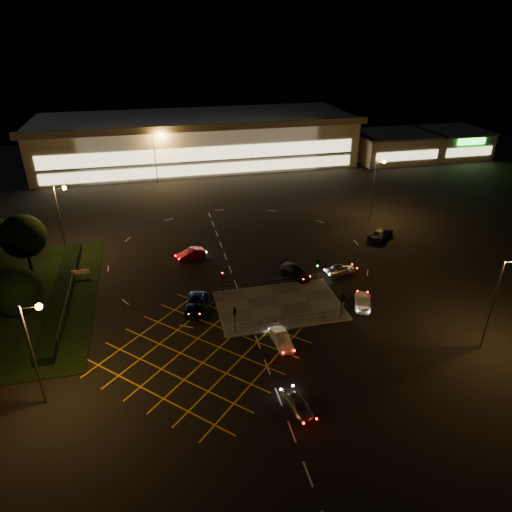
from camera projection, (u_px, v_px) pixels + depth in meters
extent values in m
plane|color=black|center=(259.00, 299.00, 54.69)|extent=(180.00, 180.00, 0.00)
cube|color=#4C4944|center=(279.00, 305.00, 53.34)|extent=(14.00, 9.00, 0.12)
cube|color=black|center=(18.00, 301.00, 54.21)|extent=(18.00, 30.00, 0.08)
cube|color=black|center=(62.00, 293.00, 55.01)|extent=(2.00, 26.00, 1.00)
cube|color=beige|center=(197.00, 141.00, 106.13)|extent=(70.00, 25.00, 10.00)
cube|color=slate|center=(196.00, 118.00, 103.76)|extent=(72.00, 26.50, 0.60)
cube|color=#FFEAA5|center=(204.00, 154.00, 95.26)|extent=(66.00, 0.20, 3.00)
cube|color=#FFEAA5|center=(205.00, 169.00, 96.72)|extent=(66.00, 0.20, 2.20)
cube|color=beige|center=(393.00, 147.00, 109.42)|extent=(18.00, 14.00, 6.00)
cube|color=slate|center=(394.00, 133.00, 107.98)|extent=(18.80, 14.80, 0.40)
cube|color=#FFEAA5|center=(407.00, 156.00, 103.49)|extent=(15.30, 0.20, 2.00)
cube|color=beige|center=(452.00, 143.00, 112.66)|extent=(14.00, 14.00, 6.00)
cube|color=slate|center=(454.00, 130.00, 111.22)|extent=(14.80, 14.80, 0.40)
cube|color=#FFEAA5|center=(469.00, 152.00, 106.73)|extent=(11.90, 0.20, 2.00)
cube|color=#19E533|center=(472.00, 142.00, 105.55)|extent=(7.00, 0.30, 1.40)
cylinder|color=slate|center=(33.00, 357.00, 37.56)|extent=(0.20, 0.20, 10.00)
cylinder|color=slate|center=(29.00, 307.00, 35.51)|extent=(1.40, 0.12, 0.12)
sphere|color=orange|center=(39.00, 307.00, 35.68)|extent=(0.56, 0.56, 0.56)
cylinder|color=slate|center=(492.00, 306.00, 44.33)|extent=(0.20, 0.20, 10.00)
cylinder|color=slate|center=(511.00, 262.00, 42.28)|extent=(1.40, 0.12, 0.12)
cylinder|color=slate|center=(60.00, 221.00, 63.15)|extent=(0.20, 0.20, 10.00)
cylinder|color=slate|center=(59.00, 188.00, 61.10)|extent=(1.40, 0.12, 0.12)
sphere|color=orange|center=(64.00, 188.00, 61.27)|extent=(0.56, 0.56, 0.56)
cylinder|color=slate|center=(373.00, 191.00, 74.60)|extent=(0.20, 0.20, 10.00)
cylinder|color=slate|center=(380.00, 162.00, 72.55)|extent=(1.40, 0.12, 0.12)
sphere|color=orange|center=(384.00, 162.00, 72.71)|extent=(0.56, 0.56, 0.56)
cylinder|color=slate|center=(155.00, 159.00, 91.98)|extent=(0.20, 0.20, 10.00)
cylinder|color=slate|center=(156.00, 135.00, 89.93)|extent=(1.40, 0.12, 0.12)
sphere|color=orange|center=(160.00, 135.00, 90.09)|extent=(0.56, 0.56, 0.56)
cylinder|color=slate|center=(337.00, 146.00, 101.80)|extent=(0.20, 0.20, 10.00)
cylinder|color=slate|center=(342.00, 124.00, 99.75)|extent=(1.40, 0.12, 0.12)
sphere|color=orange|center=(345.00, 124.00, 99.92)|extent=(0.56, 0.56, 0.56)
cylinder|color=black|center=(235.00, 321.00, 47.95)|extent=(0.10, 0.10, 3.00)
cube|color=black|center=(235.00, 311.00, 47.40)|extent=(0.28, 0.18, 0.90)
sphere|color=#19FF33|center=(234.00, 310.00, 47.51)|extent=(0.16, 0.16, 0.16)
cylinder|color=black|center=(342.00, 306.00, 50.37)|extent=(0.10, 0.10, 3.00)
cube|color=black|center=(342.00, 297.00, 49.83)|extent=(0.28, 0.18, 0.90)
sphere|color=#19FF33|center=(342.00, 296.00, 49.94)|extent=(0.16, 0.16, 0.16)
cylinder|color=black|center=(222.00, 283.00, 54.88)|extent=(0.10, 0.10, 3.00)
cube|color=black|center=(222.00, 274.00, 54.33)|extent=(0.28, 0.18, 0.90)
sphere|color=#FF0C0C|center=(222.00, 275.00, 54.22)|extent=(0.16, 0.16, 0.16)
cylinder|color=black|center=(317.00, 272.00, 57.31)|extent=(0.10, 0.10, 3.00)
cube|color=black|center=(317.00, 264.00, 56.76)|extent=(0.28, 0.18, 0.90)
sphere|color=#19FF33|center=(318.00, 264.00, 56.65)|extent=(0.16, 0.16, 0.16)
cylinder|color=black|center=(29.00, 260.00, 60.50)|extent=(0.36, 0.36, 2.88)
sphere|color=black|center=(23.00, 236.00, 58.89)|extent=(5.76, 5.76, 5.76)
cylinder|color=black|center=(23.00, 318.00, 48.82)|extent=(0.36, 0.36, 2.70)
sphere|color=black|center=(15.00, 292.00, 47.31)|extent=(5.40, 5.40, 5.40)
imported|color=silver|center=(298.00, 404.00, 38.81)|extent=(2.07, 3.83, 1.24)
imported|color=silver|center=(281.00, 339.00, 46.64)|extent=(1.71, 4.17, 1.34)
imported|color=#0D194F|center=(196.00, 304.00, 52.48)|extent=(3.38, 5.44, 1.40)
imported|color=black|center=(296.00, 271.00, 59.31)|extent=(3.85, 5.25, 1.41)
imported|color=silver|center=(341.00, 269.00, 59.93)|extent=(4.13, 2.12, 1.34)
imported|color=maroon|center=(191.00, 254.00, 63.92)|extent=(4.36, 2.70, 1.35)
imported|color=black|center=(381.00, 233.00, 69.97)|extent=(5.71, 5.47, 1.51)
imported|color=white|center=(363.00, 301.00, 53.09)|extent=(3.58, 4.97, 1.34)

